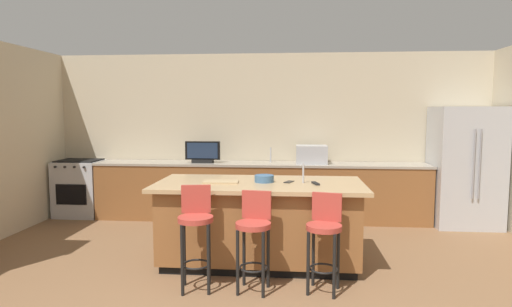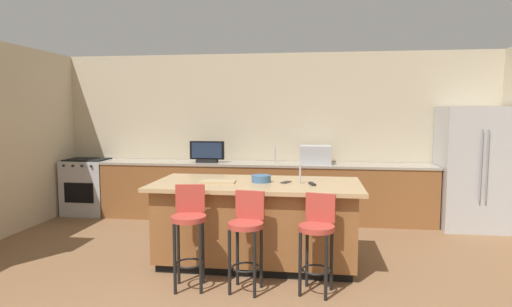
% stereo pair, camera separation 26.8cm
% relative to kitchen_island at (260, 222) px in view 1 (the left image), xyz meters
% --- Properties ---
extents(wall_back, '(7.57, 0.12, 2.68)m').
position_rel_kitchen_island_xyz_m(wall_back, '(-0.04, 2.38, 0.86)').
color(wall_back, beige).
rests_on(wall_back, ground_plane).
extents(counter_back, '(5.27, 0.62, 0.92)m').
position_rel_kitchen_island_xyz_m(counter_back, '(-0.15, 2.00, -0.02)').
color(counter_back, brown).
rests_on(counter_back, ground_plane).
extents(kitchen_island, '(2.33, 1.11, 0.93)m').
position_rel_kitchen_island_xyz_m(kitchen_island, '(0.00, 0.00, 0.00)').
color(kitchen_island, black).
rests_on(kitchen_island, ground_plane).
extents(refrigerator, '(0.94, 0.81, 1.80)m').
position_rel_kitchen_island_xyz_m(refrigerator, '(2.97, 1.91, 0.42)').
color(refrigerator, '#B7BABF').
rests_on(refrigerator, ground_plane).
extents(range_oven, '(0.72, 0.63, 0.94)m').
position_rel_kitchen_island_xyz_m(range_oven, '(-3.15, 2.00, -0.01)').
color(range_oven, '#B7BABF').
rests_on(range_oven, ground_plane).
extents(microwave, '(0.48, 0.36, 0.28)m').
position_rel_kitchen_island_xyz_m(microwave, '(0.66, 2.00, 0.58)').
color(microwave, '#B7BABF').
rests_on(microwave, counter_back).
extents(tv_monitor, '(0.56, 0.16, 0.34)m').
position_rel_kitchen_island_xyz_m(tv_monitor, '(-1.06, 1.94, 0.59)').
color(tv_monitor, black).
rests_on(tv_monitor, counter_back).
extents(sink_faucet_back, '(0.02, 0.02, 0.24)m').
position_rel_kitchen_island_xyz_m(sink_faucet_back, '(0.02, 2.10, 0.56)').
color(sink_faucet_back, '#B2B2B7').
rests_on(sink_faucet_back, counter_back).
extents(sink_faucet_island, '(0.02, 0.02, 0.22)m').
position_rel_kitchen_island_xyz_m(sink_faucet_island, '(0.49, 0.00, 0.57)').
color(sink_faucet_island, '#B2B2B7').
rests_on(sink_faucet_island, kitchen_island).
extents(bar_stool_left, '(0.34, 0.36, 1.01)m').
position_rel_kitchen_island_xyz_m(bar_stool_left, '(-0.56, -0.77, 0.13)').
color(bar_stool_left, '#B23D33').
rests_on(bar_stool_left, ground_plane).
extents(bar_stool_center, '(0.34, 0.36, 0.96)m').
position_rel_kitchen_island_xyz_m(bar_stool_center, '(0.00, -0.75, 0.10)').
color(bar_stool_center, '#B23D33').
rests_on(bar_stool_center, ground_plane).
extents(bar_stool_right, '(0.35, 0.37, 0.94)m').
position_rel_kitchen_island_xyz_m(bar_stool_right, '(0.68, -0.71, 0.08)').
color(bar_stool_right, '#B23D33').
rests_on(bar_stool_right, ground_plane).
extents(fruit_bowl, '(0.22, 0.22, 0.08)m').
position_rel_kitchen_island_xyz_m(fruit_bowl, '(0.05, 0.03, 0.50)').
color(fruit_bowl, '#3F668C').
rests_on(fruit_bowl, kitchen_island).
extents(cell_phone, '(0.12, 0.17, 0.01)m').
position_rel_kitchen_island_xyz_m(cell_phone, '(0.33, 0.04, 0.46)').
color(cell_phone, black).
rests_on(cell_phone, kitchen_island).
extents(tv_remote, '(0.09, 0.18, 0.02)m').
position_rel_kitchen_island_xyz_m(tv_remote, '(0.62, -0.07, 0.47)').
color(tv_remote, black).
rests_on(tv_remote, kitchen_island).
extents(cutting_board, '(0.40, 0.22, 0.02)m').
position_rel_kitchen_island_xyz_m(cutting_board, '(-0.43, -0.06, 0.47)').
color(cutting_board, tan).
rests_on(cutting_board, kitchen_island).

